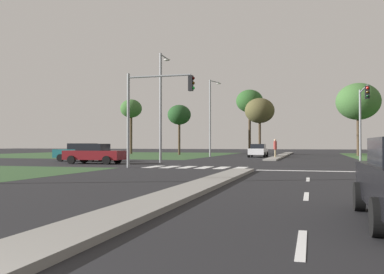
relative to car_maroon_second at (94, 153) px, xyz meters
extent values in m
plane|color=black|center=(12.32, 2.35, -0.78)|extent=(200.00, 200.00, 0.00)
cube|color=#2D4C28|center=(-13.18, 26.85, -0.78)|extent=(35.00, 35.00, 0.01)
cube|color=gray|center=(12.32, -16.65, -0.71)|extent=(1.20, 22.00, 0.14)
cube|color=gray|center=(12.32, 27.35, -0.71)|extent=(1.20, 36.00, 0.14)
cube|color=silver|center=(15.82, -22.58, -0.78)|extent=(0.14, 2.00, 0.01)
cube|color=silver|center=(15.82, -16.58, -0.78)|extent=(0.14, 2.00, 0.01)
cube|color=silver|center=(15.82, -10.58, -0.78)|extent=(0.14, 2.00, 0.01)
cube|color=silver|center=(16.12, -4.65, -0.78)|extent=(6.40, 0.50, 0.01)
cube|color=silver|center=(5.92, -2.85, -0.78)|extent=(0.70, 2.80, 0.01)
cube|color=silver|center=(7.07, -2.85, -0.78)|extent=(0.70, 2.80, 0.01)
cube|color=silver|center=(8.22, -2.85, -0.78)|extent=(0.70, 2.80, 0.01)
cube|color=silver|center=(9.37, -2.85, -0.78)|extent=(0.70, 2.80, 0.01)
cube|color=silver|center=(10.52, -2.85, -0.78)|extent=(0.70, 2.80, 0.01)
cube|color=silver|center=(11.67, -2.85, -0.78)|extent=(0.70, 2.80, 0.01)
cylinder|color=black|center=(16.99, -19.00, -0.46)|extent=(0.22, 0.64, 0.64)
cylinder|color=black|center=(16.99, -21.76, -0.46)|extent=(0.22, 0.64, 0.64)
cube|color=maroon|center=(0.03, 0.00, -0.12)|extent=(4.57, 1.84, 0.69)
cube|color=black|center=(-0.12, 0.00, 0.49)|extent=(2.10, 1.62, 0.52)
cube|color=red|center=(-2.27, 0.70, -0.05)|extent=(0.04, 0.20, 0.14)
cube|color=red|center=(-2.27, -0.70, -0.05)|extent=(0.04, 0.20, 0.14)
cylinder|color=black|center=(1.50, 0.92, -0.46)|extent=(0.64, 0.22, 0.64)
cylinder|color=black|center=(1.50, -0.92, -0.46)|extent=(0.64, 0.22, 0.64)
cylinder|color=black|center=(-1.43, 0.92, -0.46)|extent=(0.64, 0.22, 0.64)
cylinder|color=black|center=(-1.43, -0.92, -0.46)|extent=(0.64, 0.22, 0.64)
cube|color=#19565B|center=(-3.44, 3.86, -0.10)|extent=(4.56, 1.79, 0.73)
cube|color=black|center=(-3.29, 3.86, 0.52)|extent=(2.10, 1.58, 0.52)
cube|color=red|center=(-1.14, 3.18, -0.03)|extent=(0.04, 0.20, 0.14)
cube|color=red|center=(-1.14, 4.54, -0.03)|extent=(0.04, 0.20, 0.14)
cylinder|color=black|center=(-4.89, 2.97, -0.46)|extent=(0.64, 0.22, 0.64)
cylinder|color=black|center=(-4.89, 4.76, -0.46)|extent=(0.64, 0.22, 0.64)
cylinder|color=black|center=(-1.98, 2.97, -0.46)|extent=(0.64, 0.22, 0.64)
cylinder|color=black|center=(-1.98, 4.76, -0.46)|extent=(0.64, 0.22, 0.64)
cube|color=silver|center=(10.03, 19.98, -0.12)|extent=(1.76, 4.42, 0.69)
cube|color=black|center=(10.03, 20.13, 0.48)|extent=(1.55, 2.03, 0.52)
cube|color=red|center=(10.70, 22.21, -0.05)|extent=(0.20, 0.04, 0.14)
cube|color=red|center=(9.36, 22.21, -0.05)|extent=(0.20, 0.04, 0.14)
cylinder|color=black|center=(10.91, 18.56, -0.46)|extent=(0.22, 0.64, 0.64)
cylinder|color=black|center=(9.15, 18.56, -0.46)|extent=(0.22, 0.64, 0.64)
cylinder|color=black|center=(10.91, 21.39, -0.46)|extent=(0.22, 0.64, 0.64)
cylinder|color=black|center=(9.15, 21.39, -0.46)|extent=(0.22, 0.64, 0.64)
cylinder|color=gray|center=(4.72, -4.25, 2.22)|extent=(0.18, 0.18, 6.01)
cylinder|color=gray|center=(6.80, -4.25, 4.97)|extent=(4.15, 0.12, 0.12)
cube|color=black|center=(8.87, -4.25, 4.45)|extent=(0.26, 0.32, 0.95)
sphere|color=#360503|center=(9.03, -4.25, 4.75)|extent=(0.20, 0.20, 0.20)
sphere|color=#3A2405|center=(9.03, -4.25, 4.45)|extent=(0.20, 0.20, 0.20)
sphere|color=green|center=(9.03, -4.25, 4.15)|extent=(0.20, 0.20, 0.20)
cylinder|color=gray|center=(19.92, 8.95, 2.25)|extent=(0.18, 0.18, 6.07)
cylinder|color=gray|center=(19.92, 6.56, 5.04)|extent=(0.12, 4.79, 0.12)
cube|color=black|center=(19.92, 4.16, 4.52)|extent=(0.32, 0.26, 0.95)
sphere|color=red|center=(19.92, 4.00, 4.82)|extent=(0.20, 0.20, 0.20)
sphere|color=#3A2405|center=(19.92, 4.00, 4.52)|extent=(0.20, 0.20, 0.20)
sphere|color=black|center=(19.92, 4.00, 4.22)|extent=(0.20, 0.20, 0.20)
cylinder|color=gray|center=(4.30, 2.93, 3.64)|extent=(0.20, 0.20, 8.84)
cylinder|color=gray|center=(4.26, 3.80, 7.96)|extent=(0.17, 1.74, 0.10)
ellipsoid|color=#B2B2A8|center=(4.23, 4.67, 7.86)|extent=(0.56, 0.28, 0.20)
cylinder|color=gray|center=(4.30, 20.18, 3.83)|extent=(0.20, 0.20, 9.23)
cylinder|color=gray|center=(4.62, 21.11, 8.34)|extent=(0.75, 1.90, 0.10)
ellipsoid|color=#B2B2A8|center=(4.95, 22.04, 8.24)|extent=(0.56, 0.28, 0.20)
cylinder|color=#9E8966|center=(12.32, 15.74, -0.24)|extent=(0.16, 0.16, 0.81)
cylinder|color=maroon|center=(12.32, 15.74, 0.60)|extent=(0.34, 0.34, 0.85)
sphere|color=tan|center=(12.32, 15.74, 1.14)|extent=(0.24, 0.24, 0.24)
cylinder|color=#423323|center=(-11.43, 32.46, 2.32)|extent=(0.40, 0.40, 6.21)
ellipsoid|color=#38602D|center=(-11.43, 32.46, 6.36)|extent=(3.40, 3.40, 2.89)
cylinder|color=#423323|center=(-2.10, 28.17, 1.61)|extent=(0.33, 0.33, 4.78)
ellipsoid|color=#1E421E|center=(-2.10, 28.17, 4.91)|extent=(3.31, 3.31, 2.81)
cylinder|color=#423323|center=(7.40, 31.76, 2.55)|extent=(0.37, 0.37, 6.66)
ellipsoid|color=#285123|center=(7.40, 31.76, 6.94)|extent=(3.87, 3.87, 3.29)
cylinder|color=#423323|center=(9.08, 29.80, 1.74)|extent=(0.34, 0.34, 5.04)
ellipsoid|color=#4C4728|center=(9.08, 29.80, 5.38)|extent=(4.09, 4.09, 3.48)
cylinder|color=#423323|center=(21.77, 28.87, 1.95)|extent=(0.46, 0.46, 5.46)
ellipsoid|color=#38602D|center=(21.77, 28.87, 6.21)|extent=(5.55, 5.55, 4.72)
camera|label=1|loc=(15.97, -29.08, 0.70)|focal=39.62mm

